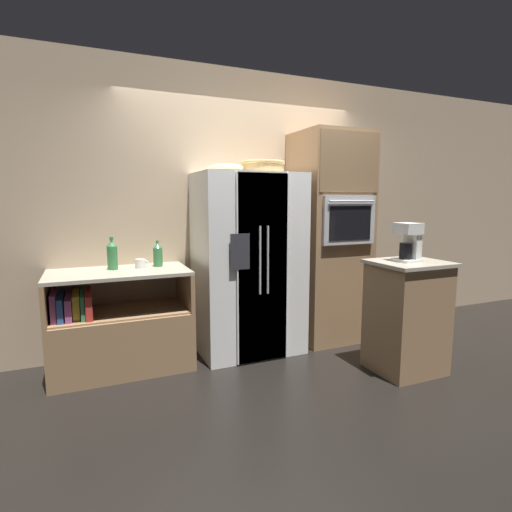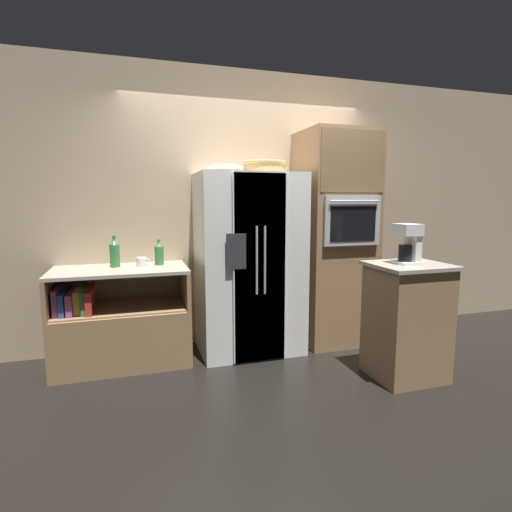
{
  "view_description": "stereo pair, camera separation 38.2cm",
  "coord_description": "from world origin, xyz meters",
  "px_view_note": "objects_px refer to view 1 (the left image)",
  "views": [
    {
      "loc": [
        -1.52,
        -3.51,
        1.5
      ],
      "look_at": [
        -0.04,
        -0.03,
        0.96
      ],
      "focal_mm": 28.0,
      "sensor_mm": 36.0,
      "label": 1
    },
    {
      "loc": [
        -1.16,
        -3.65,
        1.5
      ],
      "look_at": [
        -0.04,
        -0.03,
        0.96
      ],
      "focal_mm": 28.0,
      "sensor_mm": 36.0,
      "label": 2
    }
  ],
  "objects_px": {
    "fruit_bowl": "(226,168)",
    "coffee_maker": "(409,241)",
    "refrigerator": "(249,264)",
    "mug": "(141,264)",
    "bottle_tall": "(158,254)",
    "bottle_short": "(112,255)",
    "wicker_basket": "(263,167)",
    "wall_oven": "(329,238)"
  },
  "relations": [
    {
      "from": "fruit_bowl",
      "to": "coffee_maker",
      "type": "height_order",
      "value": "fruit_bowl"
    },
    {
      "from": "refrigerator",
      "to": "mug",
      "type": "bearing_deg",
      "value": 174.61
    },
    {
      "from": "bottle_tall",
      "to": "bottle_short",
      "type": "height_order",
      "value": "bottle_short"
    },
    {
      "from": "fruit_bowl",
      "to": "coffee_maker",
      "type": "bearing_deg",
      "value": -37.24
    },
    {
      "from": "wicker_basket",
      "to": "coffee_maker",
      "type": "bearing_deg",
      "value": -47.14
    },
    {
      "from": "mug",
      "to": "fruit_bowl",
      "type": "bearing_deg",
      "value": -8.18
    },
    {
      "from": "wicker_basket",
      "to": "mug",
      "type": "xyz_separation_m",
      "value": [
        -1.16,
        0.11,
        -0.88
      ]
    },
    {
      "from": "fruit_bowl",
      "to": "mug",
      "type": "distance_m",
      "value": 1.17
    },
    {
      "from": "fruit_bowl",
      "to": "refrigerator",
      "type": "bearing_deg",
      "value": 4.32
    },
    {
      "from": "wall_oven",
      "to": "bottle_short",
      "type": "height_order",
      "value": "wall_oven"
    },
    {
      "from": "wicker_basket",
      "to": "bottle_short",
      "type": "xyz_separation_m",
      "value": [
        -1.39,
        0.13,
        -0.79
      ]
    },
    {
      "from": "refrigerator",
      "to": "wall_oven",
      "type": "relative_size",
      "value": 0.8
    },
    {
      "from": "wall_oven",
      "to": "fruit_bowl",
      "type": "distance_m",
      "value": 1.35
    },
    {
      "from": "wall_oven",
      "to": "fruit_bowl",
      "type": "relative_size",
      "value": 6.85
    },
    {
      "from": "wicker_basket",
      "to": "mug",
      "type": "height_order",
      "value": "wicker_basket"
    },
    {
      "from": "fruit_bowl",
      "to": "bottle_tall",
      "type": "bearing_deg",
      "value": 166.35
    },
    {
      "from": "refrigerator",
      "to": "mug",
      "type": "height_order",
      "value": "refrigerator"
    },
    {
      "from": "wall_oven",
      "to": "coffee_maker",
      "type": "xyz_separation_m",
      "value": [
        0.13,
        -1.01,
        0.06
      ]
    },
    {
      "from": "refrigerator",
      "to": "coffee_maker",
      "type": "bearing_deg",
      "value": -43.22
    },
    {
      "from": "refrigerator",
      "to": "bottle_tall",
      "type": "xyz_separation_m",
      "value": [
        -0.85,
        0.13,
        0.12
      ]
    },
    {
      "from": "wall_oven",
      "to": "mug",
      "type": "xyz_separation_m",
      "value": [
        -1.94,
        0.08,
        -0.17
      ]
    },
    {
      "from": "wall_oven",
      "to": "bottle_tall",
      "type": "bearing_deg",
      "value": 176.26
    },
    {
      "from": "fruit_bowl",
      "to": "bottle_short",
      "type": "xyz_separation_m",
      "value": [
        -1.02,
        0.14,
        -0.77
      ]
    },
    {
      "from": "refrigerator",
      "to": "fruit_bowl",
      "type": "height_order",
      "value": "fruit_bowl"
    },
    {
      "from": "refrigerator",
      "to": "fruit_bowl",
      "type": "distance_m",
      "value": 0.94
    },
    {
      "from": "fruit_bowl",
      "to": "coffee_maker",
      "type": "relative_size",
      "value": 0.97
    },
    {
      "from": "wall_oven",
      "to": "mug",
      "type": "distance_m",
      "value": 1.95
    },
    {
      "from": "wicker_basket",
      "to": "bottle_short",
      "type": "distance_m",
      "value": 1.61
    },
    {
      "from": "wall_oven",
      "to": "coffee_maker",
      "type": "relative_size",
      "value": 6.65
    },
    {
      "from": "bottle_tall",
      "to": "wicker_basket",
      "type": "bearing_deg",
      "value": -8.38
    },
    {
      "from": "wicker_basket",
      "to": "refrigerator",
      "type": "bearing_deg",
      "value": 174.94
    },
    {
      "from": "mug",
      "to": "refrigerator",
      "type": "bearing_deg",
      "value": -5.39
    },
    {
      "from": "refrigerator",
      "to": "wicker_basket",
      "type": "relative_size",
      "value": 4.17
    },
    {
      "from": "fruit_bowl",
      "to": "mug",
      "type": "xyz_separation_m",
      "value": [
        -0.78,
        0.11,
        -0.86
      ]
    },
    {
      "from": "wall_oven",
      "to": "bottle_tall",
      "type": "height_order",
      "value": "wall_oven"
    },
    {
      "from": "bottle_tall",
      "to": "mug",
      "type": "relative_size",
      "value": 1.95
    },
    {
      "from": "bottle_short",
      "to": "wall_oven",
      "type": "bearing_deg",
      "value": -2.74
    },
    {
      "from": "bottle_tall",
      "to": "mug",
      "type": "distance_m",
      "value": 0.18
    },
    {
      "from": "refrigerator",
      "to": "bottle_tall",
      "type": "bearing_deg",
      "value": 171.05
    },
    {
      "from": "wall_oven",
      "to": "mug",
      "type": "relative_size",
      "value": 17.82
    },
    {
      "from": "refrigerator",
      "to": "bottle_short",
      "type": "bearing_deg",
      "value": 174.44
    },
    {
      "from": "mug",
      "to": "coffee_maker",
      "type": "height_order",
      "value": "coffee_maker"
    }
  ]
}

